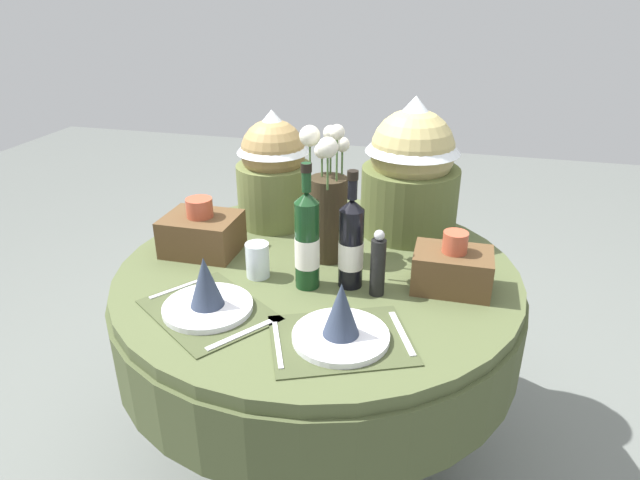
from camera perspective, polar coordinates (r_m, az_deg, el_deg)
ground at (r=2.15m, az=-0.22°, el=-20.24°), size 8.00×8.00×0.00m
dining_table at (r=1.79m, az=-0.25°, el=-7.10°), size 1.25×1.25×0.73m
place_setting_left at (r=1.50m, az=-11.53°, el=-5.63°), size 0.43×0.41×0.16m
place_setting_right at (r=1.36m, az=2.17°, el=-8.62°), size 0.41×0.37×0.16m
flower_vase at (r=1.70m, az=0.77°, el=3.65°), size 0.16×0.21×0.43m
wine_bottle_centre at (r=1.56m, az=3.20°, el=-0.35°), size 0.07×0.07×0.35m
wine_bottle_right at (r=1.55m, az=-1.19°, el=-0.07°), size 0.07×0.07×0.37m
tumbler_near_left at (r=1.65m, az=-6.42°, el=-2.06°), size 0.07×0.07×0.11m
pepper_mill at (r=1.54m, az=5.95°, el=-2.57°), size 0.04×0.04×0.20m
gift_tub_back_left at (r=1.97m, az=-4.79°, el=7.70°), size 0.27×0.27×0.41m
gift_tub_back_right at (r=1.90m, az=9.37°, el=7.76°), size 0.33×0.33×0.47m
woven_basket_side_left at (r=1.83m, az=-12.02°, el=0.81°), size 0.23×0.19×0.18m
woven_basket_side_right at (r=1.62m, az=13.40°, el=-2.84°), size 0.22×0.15×0.17m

